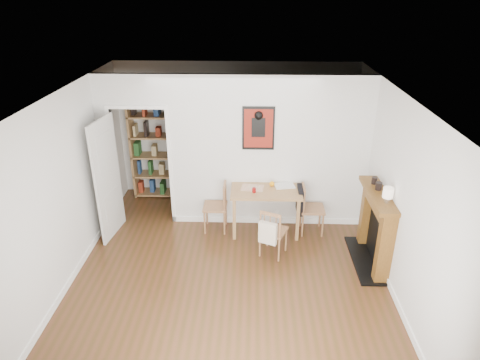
{
  "coord_description": "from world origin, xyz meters",
  "views": [
    {
      "loc": [
        0.31,
        -5.25,
        3.88
      ],
      "look_at": [
        0.13,
        0.6,
        1.17
      ],
      "focal_mm": 32.0,
      "sensor_mm": 36.0,
      "label": 1
    }
  ],
  "objects_px": {
    "orange_fruit": "(272,184)",
    "ceramic_jar_a": "(379,186)",
    "dining_table": "(266,194)",
    "chair_right": "(311,208)",
    "bookshelf": "(154,146)",
    "red_glass": "(254,190)",
    "ceramic_jar_b": "(374,180)",
    "fireplace": "(377,226)",
    "mantel_lamp": "(388,194)",
    "chair_front": "(273,231)",
    "notebook": "(284,186)",
    "chair_left": "(215,207)"
  },
  "relations": [
    {
      "from": "bookshelf",
      "to": "red_glass",
      "type": "distance_m",
      "value": 2.41
    },
    {
      "from": "chair_right",
      "to": "ceramic_jar_b",
      "type": "relative_size",
      "value": 8.09
    },
    {
      "from": "ceramic_jar_a",
      "to": "chair_right",
      "type": "bearing_deg",
      "value": 139.16
    },
    {
      "from": "dining_table",
      "to": "chair_left",
      "type": "height_order",
      "value": "chair_left"
    },
    {
      "from": "bookshelf",
      "to": "ceramic_jar_b",
      "type": "height_order",
      "value": "bookshelf"
    },
    {
      "from": "ceramic_jar_a",
      "to": "mantel_lamp",
      "type": "bearing_deg",
      "value": -88.7
    },
    {
      "from": "dining_table",
      "to": "fireplace",
      "type": "xyz_separation_m",
      "value": [
        1.62,
        -0.85,
        -0.08
      ]
    },
    {
      "from": "chair_right",
      "to": "ceramic_jar_a",
      "type": "relative_size",
      "value": 7.5
    },
    {
      "from": "mantel_lamp",
      "to": "chair_front",
      "type": "bearing_deg",
      "value": 164.02
    },
    {
      "from": "dining_table",
      "to": "ceramic_jar_a",
      "type": "relative_size",
      "value": 10.1
    },
    {
      "from": "fireplace",
      "to": "mantel_lamp",
      "type": "bearing_deg",
      "value": -92.84
    },
    {
      "from": "chair_front",
      "to": "red_glass",
      "type": "height_order",
      "value": "red_glass"
    },
    {
      "from": "fireplace",
      "to": "orange_fruit",
      "type": "distance_m",
      "value": 1.8
    },
    {
      "from": "orange_fruit",
      "to": "ceramic_jar_a",
      "type": "relative_size",
      "value": 0.75
    },
    {
      "from": "bookshelf",
      "to": "mantel_lamp",
      "type": "height_order",
      "value": "bookshelf"
    },
    {
      "from": "chair_right",
      "to": "ceramic_jar_a",
      "type": "height_order",
      "value": "ceramic_jar_a"
    },
    {
      "from": "dining_table",
      "to": "orange_fruit",
      "type": "bearing_deg",
      "value": 44.69
    },
    {
      "from": "ceramic_jar_b",
      "to": "mantel_lamp",
      "type": "bearing_deg",
      "value": -88.27
    },
    {
      "from": "chair_left",
      "to": "bookshelf",
      "type": "height_order",
      "value": "bookshelf"
    },
    {
      "from": "chair_left",
      "to": "fireplace",
      "type": "relative_size",
      "value": 0.69
    },
    {
      "from": "ceramic_jar_a",
      "to": "chair_left",
      "type": "bearing_deg",
      "value": 163.07
    },
    {
      "from": "dining_table",
      "to": "ceramic_jar_a",
      "type": "height_order",
      "value": "ceramic_jar_a"
    },
    {
      "from": "orange_fruit",
      "to": "mantel_lamp",
      "type": "height_order",
      "value": "mantel_lamp"
    },
    {
      "from": "bookshelf",
      "to": "dining_table",
      "type": "bearing_deg",
      "value": -31.52
    },
    {
      "from": "bookshelf",
      "to": "chair_right",
      "type": "bearing_deg",
      "value": -24.72
    },
    {
      "from": "fireplace",
      "to": "ceramic_jar_b",
      "type": "xyz_separation_m",
      "value": [
        -0.03,
        0.31,
        0.6
      ]
    },
    {
      "from": "ceramic_jar_b",
      "to": "red_glass",
      "type": "bearing_deg",
      "value": 167.3
    },
    {
      "from": "chair_front",
      "to": "mantel_lamp",
      "type": "bearing_deg",
      "value": -15.98
    },
    {
      "from": "chair_front",
      "to": "bookshelf",
      "type": "relative_size",
      "value": 0.39
    },
    {
      "from": "ceramic_jar_a",
      "to": "orange_fruit",
      "type": "bearing_deg",
      "value": 150.61
    },
    {
      "from": "fireplace",
      "to": "red_glass",
      "type": "xyz_separation_m",
      "value": [
        -1.82,
        0.71,
        0.21
      ]
    },
    {
      "from": "chair_right",
      "to": "fireplace",
      "type": "relative_size",
      "value": 0.69
    },
    {
      "from": "fireplace",
      "to": "notebook",
      "type": "height_order",
      "value": "fireplace"
    },
    {
      "from": "dining_table",
      "to": "chair_right",
      "type": "bearing_deg",
      "value": -2.0
    },
    {
      "from": "red_glass",
      "to": "orange_fruit",
      "type": "xyz_separation_m",
      "value": [
        0.3,
        0.24,
        0.0
      ]
    },
    {
      "from": "dining_table",
      "to": "mantel_lamp",
      "type": "distance_m",
      "value": 2.06
    },
    {
      "from": "chair_left",
      "to": "fireplace",
      "type": "height_order",
      "value": "fireplace"
    },
    {
      "from": "notebook",
      "to": "ceramic_jar_a",
      "type": "bearing_deg",
      "value": -33.65
    },
    {
      "from": "bookshelf",
      "to": "red_glass",
      "type": "relative_size",
      "value": 26.32
    },
    {
      "from": "chair_left",
      "to": "ceramic_jar_a",
      "type": "bearing_deg",
      "value": -16.93
    },
    {
      "from": "dining_table",
      "to": "chair_left",
      "type": "relative_size",
      "value": 1.34
    },
    {
      "from": "chair_right",
      "to": "mantel_lamp",
      "type": "height_order",
      "value": "mantel_lamp"
    },
    {
      "from": "chair_left",
      "to": "orange_fruit",
      "type": "distance_m",
      "value": 1.04
    },
    {
      "from": "chair_left",
      "to": "ceramic_jar_a",
      "type": "relative_size",
      "value": 7.51
    },
    {
      "from": "fireplace",
      "to": "notebook",
      "type": "bearing_deg",
      "value": 143.7
    },
    {
      "from": "chair_right",
      "to": "ceramic_jar_b",
      "type": "height_order",
      "value": "ceramic_jar_b"
    },
    {
      "from": "chair_left",
      "to": "ceramic_jar_b",
      "type": "bearing_deg",
      "value": -12.56
    },
    {
      "from": "dining_table",
      "to": "chair_front",
      "type": "relative_size",
      "value": 1.43
    },
    {
      "from": "red_glass",
      "to": "notebook",
      "type": "xyz_separation_m",
      "value": [
        0.51,
        0.25,
        -0.03
      ]
    },
    {
      "from": "ceramic_jar_a",
      "to": "ceramic_jar_b",
      "type": "height_order",
      "value": "ceramic_jar_a"
    }
  ]
}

